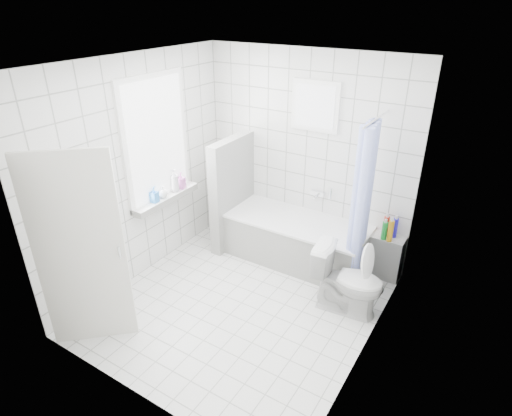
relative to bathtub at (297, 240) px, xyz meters
The scene contains 19 objects.
ground 1.17m from the bathtub, 95.69° to the right, with size 3.00×3.00×0.00m, color white.
ceiling 2.57m from the bathtub, 95.69° to the right, with size 3.00×3.00×0.00m, color white.
wall_back 1.08m from the bathtub, 106.64° to the left, with size 2.80×0.02×2.60m, color white.
wall_front 2.81m from the bathtub, 92.45° to the right, with size 2.80×0.02×2.60m, color white.
wall_left 2.14m from the bathtub, 143.35° to the right, with size 0.02×3.00×2.60m, color white.
wall_right 1.99m from the bathtub, 41.14° to the right, with size 0.02×3.00×2.60m, color white.
window_left 2.13m from the bathtub, 150.65° to the right, with size 0.01×0.90×1.40m, color white.
window_back 1.69m from the bathtub, 92.10° to the left, with size 0.50×0.01×0.50m, color white.
window_sill 1.74m from the bathtub, 149.88° to the right, with size 0.18×1.02×0.08m, color white.
door 2.66m from the bathtub, 114.61° to the right, with size 0.04×0.80×2.00m, color silver.
bathtub is the anchor object (origin of this frame).
partition_wall 1.07m from the bathtub, behind, with size 0.15×0.85×1.50m, color white.
tiled_ledge 1.11m from the bathtub, 13.32° to the left, with size 0.40×0.24×0.55m, color white.
toilet 1.10m from the bathtub, 33.08° to the right, with size 0.43×0.75×0.77m, color white.
curtain_rod 1.90m from the bathtub, ahead, with size 0.02×0.02×0.80m, color silver.
shower_curtain 1.18m from the bathtub, 10.48° to the right, with size 0.14×0.48×1.78m, color #566CFE, non-canonical shape.
tub_faucet 0.66m from the bathtub, 73.38° to the left, with size 0.18×0.06×0.06m, color silver.
sill_bottles 1.75m from the bathtub, 152.08° to the right, with size 0.16×0.59×0.29m.
ledge_bottles 1.16m from the bathtub, 11.89° to the left, with size 0.17×0.18×0.26m.
Camera 1 is at (2.17, -3.17, 3.14)m, focal length 30.00 mm.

